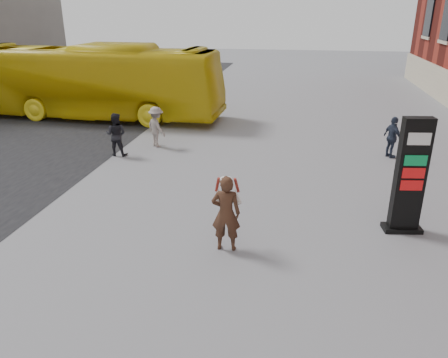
% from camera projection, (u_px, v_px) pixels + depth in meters
% --- Properties ---
extents(ground, '(100.00, 100.00, 0.00)m').
position_uv_depth(ground, '(217.00, 257.00, 9.41)').
color(ground, '#9E9EA3').
extents(info_pylon, '(0.94, 0.56, 2.78)m').
position_uv_depth(info_pylon, '(410.00, 177.00, 10.03)').
color(info_pylon, black).
rests_on(info_pylon, ground).
extents(woman, '(0.68, 0.63, 1.74)m').
position_uv_depth(woman, '(226.00, 212.00, 9.42)').
color(woman, '#382015').
rests_on(woman, ground).
extents(bus, '(12.51, 3.36, 3.46)m').
position_uv_depth(bus, '(93.00, 81.00, 20.75)').
color(bus, yellow).
rests_on(bus, road).
extents(pedestrian_a, '(0.77, 0.61, 1.55)m').
position_uv_depth(pedestrian_a, '(116.00, 134.00, 15.62)').
color(pedestrian_a, black).
rests_on(pedestrian_a, ground).
extents(pedestrian_b, '(1.13, 1.09, 1.54)m').
position_uv_depth(pedestrian_b, '(156.00, 127.00, 16.60)').
color(pedestrian_b, gray).
rests_on(pedestrian_b, ground).
extents(pedestrian_c, '(0.71, 0.93, 1.48)m').
position_uv_depth(pedestrian_c, '(392.00, 137.00, 15.39)').
color(pedestrian_c, '#2A3245').
rests_on(pedestrian_c, ground).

